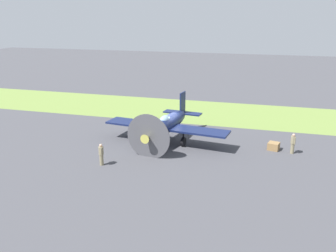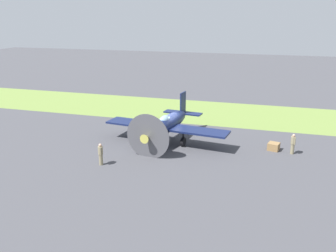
% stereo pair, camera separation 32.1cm
% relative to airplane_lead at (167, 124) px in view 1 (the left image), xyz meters
% --- Properties ---
extents(ground_plane, '(160.00, 160.00, 0.00)m').
position_rel_airplane_lead_xyz_m(ground_plane, '(0.24, -0.74, -1.71)').
color(ground_plane, '#424247').
extents(grass_verge, '(120.00, 11.00, 0.01)m').
position_rel_airplane_lead_xyz_m(grass_verge, '(0.24, -11.75, -1.71)').
color(grass_verge, olive).
rests_on(grass_verge, ground).
extents(airplane_lead, '(11.53, 9.15, 4.09)m').
position_rel_airplane_lead_xyz_m(airplane_lead, '(0.00, 0.00, 0.00)').
color(airplane_lead, '#141E47').
rests_on(airplane_lead, ground).
extents(ground_crew_chief, '(0.38, 0.56, 1.73)m').
position_rel_airplane_lead_xyz_m(ground_crew_chief, '(3.37, 6.53, -0.80)').
color(ground_crew_chief, '#847A5B').
rests_on(ground_crew_chief, ground).
extents(ground_crew_mechanic, '(0.38, 0.56, 1.73)m').
position_rel_airplane_lead_xyz_m(ground_crew_mechanic, '(-10.85, -0.20, -0.80)').
color(ground_crew_mechanic, '#847A5B').
rests_on(ground_crew_mechanic, ground).
extents(supply_crate, '(1.08, 1.08, 0.64)m').
position_rel_airplane_lead_xyz_m(supply_crate, '(-9.34, -0.69, -1.39)').
color(supply_crate, olive).
rests_on(supply_crate, ground).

